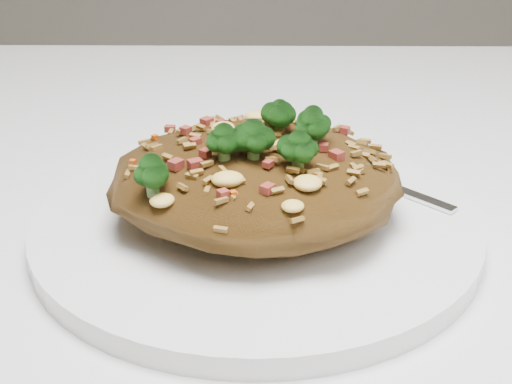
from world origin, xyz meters
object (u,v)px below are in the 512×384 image
Objects in this scene: dining_table at (189,303)px; plate at (256,223)px; fried_rice at (256,167)px; fork at (361,176)px.

dining_table is 0.12m from plate.
plate is 1.56× the size of fried_rice.
plate is 0.09m from fork.
fork is (0.07, 0.05, -0.03)m from fried_rice.
dining_table is at bearing 135.24° from fried_rice.
fried_rice is (0.00, -0.00, 0.04)m from plate.
fried_rice is 0.09m from fork.
fried_rice is at bearing -69.95° from plate.
dining_table is at bearing 135.42° from plate.
fork is (0.12, 0.00, 0.11)m from dining_table.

